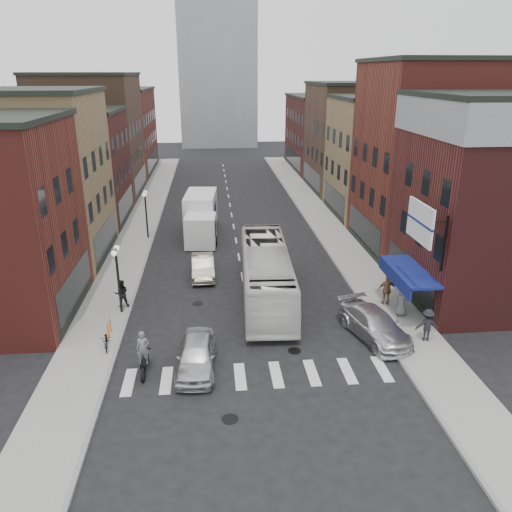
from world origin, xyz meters
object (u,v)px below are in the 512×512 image
(sedan_left_near, at_px, (196,355))
(parked_bicycle, at_px, (106,341))
(box_truck, at_px, (201,217))
(transit_bus, at_px, (266,273))
(bike_rack, at_px, (109,328))
(ped_right_b, at_px, (387,290))
(streetlamp_far, at_px, (146,206))
(streetlamp_near, at_px, (117,268))
(billboard_sign, at_px, (422,223))
(curb_car, at_px, (375,325))
(ped_right_c, at_px, (402,302))
(motorcycle_rider, at_px, (143,354))
(sedan_left_far, at_px, (203,266))
(ped_right_a, at_px, (427,325))
(ped_left_solo, at_px, (122,293))

(sedan_left_near, relative_size, parked_bicycle, 2.95)
(box_truck, height_order, sedan_left_near, box_truck)
(transit_bus, distance_m, parked_bicycle, 10.38)
(bike_rack, xyz_separation_m, ped_right_b, (15.92, 2.27, 0.56))
(streetlamp_far, bearing_deg, transit_bus, -55.45)
(streetlamp_near, bearing_deg, parked_bicycle, -91.42)
(billboard_sign, xyz_separation_m, curb_car, (-2.14, -0.50, -5.39))
(ped_right_b, bearing_deg, transit_bus, -12.42)
(sedan_left_near, xyz_separation_m, curb_car, (9.35, 2.18, -0.02))
(parked_bicycle, relative_size, ped_right_c, 0.88)
(motorcycle_rider, bearing_deg, ped_right_b, 23.58)
(billboard_sign, relative_size, parked_bicycle, 2.44)
(streetlamp_near, height_order, motorcycle_rider, streetlamp_near)
(ped_right_b, bearing_deg, bike_rack, 10.50)
(sedan_left_near, distance_m, ped_right_b, 12.62)
(billboard_sign, bearing_deg, sedan_left_near, -166.86)
(streetlamp_far, distance_m, sedan_left_far, 10.04)
(sedan_left_near, height_order, sedan_left_far, sedan_left_near)
(ped_right_b, distance_m, ped_right_c, 1.52)
(sedan_left_near, height_order, parked_bicycle, sedan_left_near)
(ped_right_b, bearing_deg, ped_right_a, 100.76)
(transit_bus, distance_m, ped_right_a, 9.93)
(transit_bus, distance_m, ped_right_b, 7.34)
(billboard_sign, height_order, ped_right_a, billboard_sign)
(parked_bicycle, distance_m, ped_right_a, 16.49)
(parked_bicycle, bearing_deg, ped_right_c, -2.54)
(motorcycle_rider, bearing_deg, streetlamp_near, 108.57)
(streetlamp_near, relative_size, parked_bicycle, 2.72)
(curb_car, height_order, ped_right_a, ped_right_a)
(transit_bus, distance_m, ped_left_solo, 8.75)
(billboard_sign, height_order, sedan_left_far, billboard_sign)
(streetlamp_far, height_order, box_truck, streetlamp_far)
(parked_bicycle, bearing_deg, streetlamp_far, 79.67)
(streetlamp_far, bearing_deg, ped_right_b, -42.55)
(streetlamp_far, bearing_deg, sedan_left_far, -61.32)
(bike_rack, bearing_deg, sedan_left_near, -36.59)
(billboard_sign, bearing_deg, curb_car, -166.86)
(parked_bicycle, bearing_deg, motorcycle_rider, -56.18)
(box_truck, xyz_separation_m, transit_bus, (4.15, -12.88, -0.08))
(ped_right_b, bearing_deg, streetlamp_far, -40.16)
(bike_rack, distance_m, sedan_left_near, 5.85)
(sedan_left_near, bearing_deg, curb_car, 16.18)
(ped_left_solo, height_order, ped_right_b, ped_right_b)
(ped_right_a, xyz_separation_m, ped_right_b, (-0.64, 4.35, 0.08))
(box_truck, bearing_deg, sedan_left_far, -84.08)
(ped_right_a, bearing_deg, streetlamp_far, -40.28)
(bike_rack, relative_size, sedan_left_near, 0.18)
(motorcycle_rider, relative_size, curb_car, 0.42)
(streetlamp_near, height_order, box_truck, streetlamp_near)
(billboard_sign, bearing_deg, streetlamp_near, 167.65)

